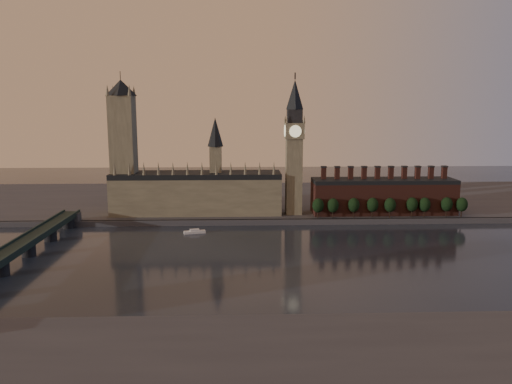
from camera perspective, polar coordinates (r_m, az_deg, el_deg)
ground at (r=283.21m, az=4.67°, el=-7.98°), size 900.00×900.00×0.00m
north_bank at (r=454.96m, az=2.11°, el=-0.93°), size 900.00×182.00×4.00m
palace_of_westminster at (r=389.57m, az=-6.71°, el=0.14°), size 130.00×30.30×74.00m
victoria_tower at (r=393.84m, az=-14.94°, el=5.48°), size 24.00×24.00×108.00m
big_ben at (r=381.41m, az=4.39°, el=5.31°), size 15.00×15.00×107.00m
chimney_block at (r=400.07m, az=14.33°, el=-0.40°), size 110.00×25.00×37.00m
embankment_tree_0 at (r=373.90m, az=7.11°, el=-1.54°), size 8.60×8.60×14.88m
embankment_tree_1 at (r=375.51m, az=8.79°, el=-1.53°), size 8.60×8.60×14.88m
embankment_tree_2 at (r=379.87m, az=11.10°, el=-1.47°), size 8.60×8.60×14.88m
embankment_tree_3 at (r=383.52m, az=13.18°, el=-1.44°), size 8.60×8.60×14.88m
embankment_tree_4 at (r=385.96m, az=15.08°, el=-1.45°), size 8.60×8.60×14.88m
embankment_tree_5 at (r=392.72m, az=17.41°, el=-1.37°), size 8.60×8.60×14.88m
embankment_tree_6 at (r=395.11m, az=18.71°, el=-1.38°), size 8.60×8.60×14.88m
embankment_tree_7 at (r=402.24m, az=20.96°, el=-1.32°), size 8.60×8.60×14.88m
embankment_tree_8 at (r=405.40m, az=22.46°, el=-1.33°), size 8.60×8.60×14.88m
westminster_bridge at (r=302.69m, az=-26.02°, el=-6.32°), size 14.00×200.00×11.55m
river_boat at (r=346.70m, az=-7.03°, el=-4.52°), size 15.29×7.62×2.94m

